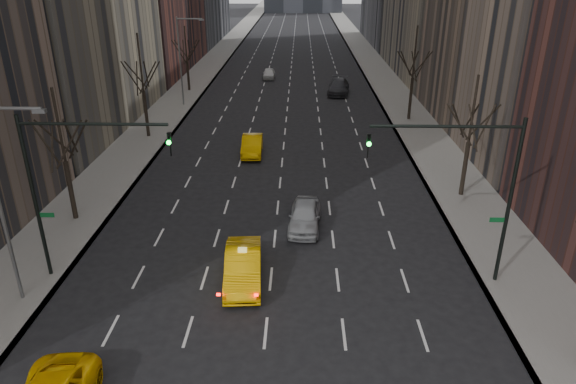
{
  "coord_description": "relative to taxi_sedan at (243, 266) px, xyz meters",
  "views": [
    {
      "loc": [
        1.33,
        -9.06,
        14.04
      ],
      "look_at": [
        0.78,
        14.56,
        3.5
      ],
      "focal_mm": 32.0,
      "sensor_mm": 36.0,
      "label": 1
    }
  ],
  "objects": [
    {
      "name": "sidewalk_left",
      "position": [
        -10.94,
        58.18,
        -0.72
      ],
      "size": [
        4.5,
        320.0,
        0.15
      ],
      "primitive_type": "cube",
      "color": "slate",
      "rests_on": "ground"
    },
    {
      "name": "sidewalk_right",
      "position": [
        13.56,
        58.18,
        -0.72
      ],
      "size": [
        4.5,
        320.0,
        0.15
      ],
      "primitive_type": "cube",
      "color": "slate",
      "rests_on": "ground"
    },
    {
      "name": "tree_lw_b",
      "position": [
        -10.69,
        6.18,
        2.92
      ],
      "size": [
        3.36,
        3.5,
        7.82
      ],
      "color": "black",
      "rests_on": "ground"
    },
    {
      "name": "tree_lw_c",
      "position": [
        -10.69,
        22.18,
        3.24
      ],
      "size": [
        3.36,
        3.5,
        8.74
      ],
      "color": "black",
      "rests_on": "ground"
    },
    {
      "name": "tree_lw_d",
      "position": [
        -10.69,
        40.18,
        2.76
      ],
      "size": [
        3.36,
        3.5,
        7.36
      ],
      "color": "black",
      "rests_on": "ground"
    },
    {
      "name": "tree_rw_b",
      "position": [
        13.31,
        10.18,
        2.92
      ],
      "size": [
        3.36,
        3.5,
        7.82
      ],
      "color": "black",
      "rests_on": "ground"
    },
    {
      "name": "tree_rw_c",
      "position": [
        13.31,
        28.18,
        3.24
      ],
      "size": [
        3.36,
        3.5,
        8.74
      ],
      "color": "black",
      "rests_on": "ground"
    },
    {
      "name": "traffic_mast_left",
      "position": [
        -7.8,
        0.18,
        4.69
      ],
      "size": [
        6.69,
        0.39,
        8.0
      ],
      "color": "black",
      "rests_on": "ground"
    },
    {
      "name": "traffic_mast_right",
      "position": [
        10.42,
        0.18,
        4.69
      ],
      "size": [
        6.69,
        0.39,
        8.0
      ],
      "color": "black",
      "rests_on": "ground"
    },
    {
      "name": "streetlight_near",
      "position": [
        -9.53,
        -1.82,
        4.82
      ],
      "size": [
        2.83,
        0.22,
        9.0
      ],
      "color": "slate",
      "rests_on": "ground"
    },
    {
      "name": "streetlight_far",
      "position": [
        -9.53,
        33.18,
        4.82
      ],
      "size": [
        2.83,
        0.22,
        9.0
      ],
      "color": "slate",
      "rests_on": "ground"
    },
    {
      "name": "taxi_sedan",
      "position": [
        0.0,
        0.0,
        0.0
      ],
      "size": [
        2.04,
        4.96,
        1.6
      ],
      "primitive_type": "imported",
      "rotation": [
        0.0,
        0.0,
        0.07
      ],
      "color": "#FFB905",
      "rests_on": "ground"
    },
    {
      "name": "silver_sedan_ahead",
      "position": [
        2.98,
        5.56,
        -0.05
      ],
      "size": [
        2.09,
        4.5,
        1.49
      ],
      "primitive_type": "imported",
      "rotation": [
        0.0,
        0.0,
        -0.08
      ],
      "color": "#999BA0",
      "rests_on": "ground"
    },
    {
      "name": "far_taxi",
      "position": [
        -1.15,
        18.05,
        -0.05
      ],
      "size": [
        1.73,
        4.57,
        1.49
      ],
      "primitive_type": "imported",
      "rotation": [
        0.0,
        0.0,
        0.03
      ],
      "color": "#E3A404",
      "rests_on": "ground"
    },
    {
      "name": "far_suv_grey",
      "position": [
        7.16,
        39.18,
        0.03
      ],
      "size": [
        3.03,
        5.97,
        1.66
      ],
      "primitive_type": "imported",
      "rotation": [
        0.0,
        0.0,
        -0.13
      ],
      "color": "#29292E",
      "rests_on": "ground"
    },
    {
      "name": "far_car_white",
      "position": [
        -1.52,
        47.74,
        -0.14
      ],
      "size": [
        1.59,
        3.9,
        1.32
      ],
      "primitive_type": "imported",
      "rotation": [
        0.0,
        0.0,
        0.01
      ],
      "color": "silver",
      "rests_on": "ground"
    }
  ]
}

